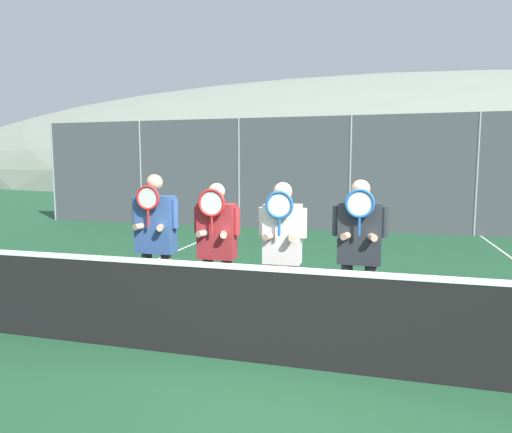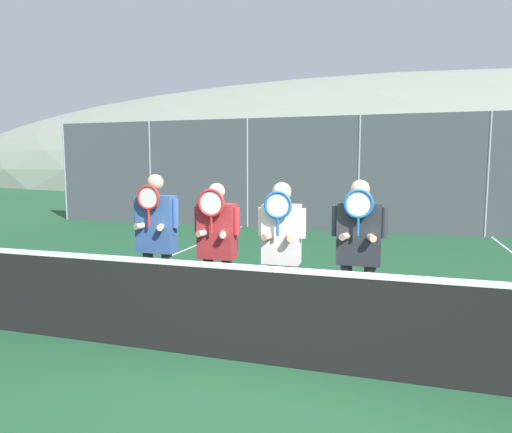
# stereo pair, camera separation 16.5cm
# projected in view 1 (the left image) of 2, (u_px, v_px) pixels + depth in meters

# --- Properties ---
(ground_plane) EXTENTS (120.00, 120.00, 0.00)m
(ground_plane) POSITION_uv_depth(u_px,v_px,m) (286.00, 366.00, 4.49)
(ground_plane) COLOR #1E4C2D
(hill_distant) EXTENTS (113.90, 63.28, 22.15)m
(hill_distant) POSITION_uv_depth(u_px,v_px,m) (372.00, 180.00, 54.88)
(hill_distant) COLOR gray
(hill_distant) RESTS_ON ground_plane
(clubhouse_building) EXTENTS (18.61, 5.50, 3.20)m
(clubhouse_building) POSITION_uv_depth(u_px,v_px,m) (371.00, 172.00, 20.99)
(clubhouse_building) COLOR beige
(clubhouse_building) RESTS_ON ground_plane
(fence_back) EXTENTS (20.47, 0.06, 3.38)m
(fence_back) POSITION_uv_depth(u_px,v_px,m) (350.00, 174.00, 13.31)
(fence_back) COLOR gray
(fence_back) RESTS_ON ground_plane
(tennis_net) EXTENTS (9.66, 0.09, 1.10)m
(tennis_net) POSITION_uv_depth(u_px,v_px,m) (286.00, 316.00, 4.43)
(tennis_net) COLOR gray
(tennis_net) RESTS_ON ground_plane
(court_line_left_sideline) EXTENTS (0.05, 16.00, 0.01)m
(court_line_left_sideline) POSITION_uv_depth(u_px,v_px,m) (125.00, 273.00, 8.30)
(court_line_left_sideline) COLOR white
(court_line_left_sideline) RESTS_ON ground_plane
(player_leftmost) EXTENTS (0.61, 0.34, 1.86)m
(player_leftmost) POSITION_uv_depth(u_px,v_px,m) (156.00, 236.00, 5.61)
(player_leftmost) COLOR #56565B
(player_leftmost) RESTS_ON ground_plane
(player_center_left) EXTENTS (0.58, 0.34, 1.76)m
(player_center_left) POSITION_uv_depth(u_px,v_px,m) (217.00, 242.00, 5.50)
(player_center_left) COLOR #56565B
(player_center_left) RESTS_ON ground_plane
(player_center_right) EXTENTS (0.56, 0.34, 1.78)m
(player_center_right) POSITION_uv_depth(u_px,v_px,m) (282.00, 246.00, 5.18)
(player_center_right) COLOR white
(player_center_right) RESTS_ON ground_plane
(player_rightmost) EXTENTS (0.61, 0.34, 1.81)m
(player_rightmost) POSITION_uv_depth(u_px,v_px,m) (359.00, 245.00, 5.09)
(player_rightmost) COLOR #56565B
(player_rightmost) RESTS_ON ground_plane
(car_far_left) EXTENTS (4.68, 2.04, 1.85)m
(car_far_left) POSITION_uv_depth(u_px,v_px,m) (204.00, 191.00, 17.61)
(car_far_left) COLOR navy
(car_far_left) RESTS_ON ground_plane
(car_left_of_center) EXTENTS (4.11, 2.00, 1.88)m
(car_left_of_center) POSITION_uv_depth(u_px,v_px,m) (340.00, 193.00, 16.18)
(car_left_of_center) COLOR black
(car_left_of_center) RESTS_ON ground_plane
(car_center) EXTENTS (4.72, 2.00, 1.72)m
(car_center) POSITION_uv_depth(u_px,v_px,m) (501.00, 198.00, 14.81)
(car_center) COLOR slate
(car_center) RESTS_ON ground_plane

